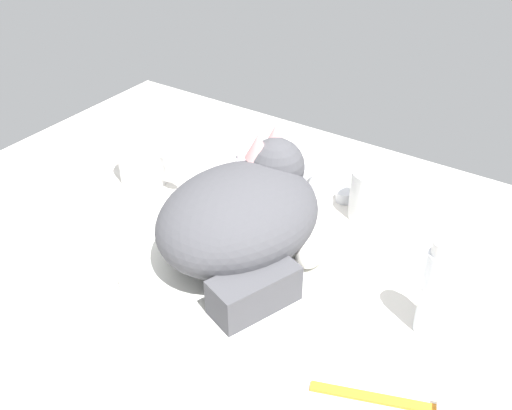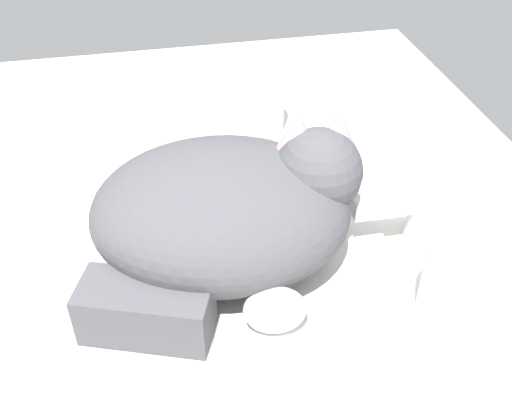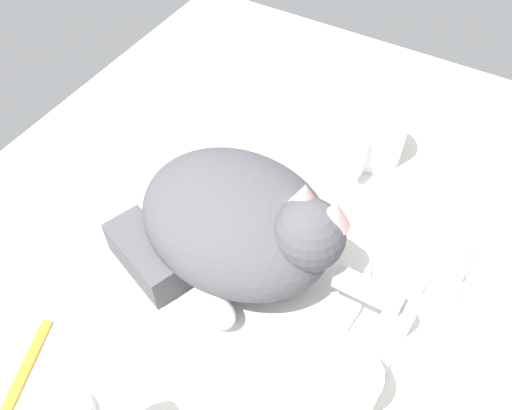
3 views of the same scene
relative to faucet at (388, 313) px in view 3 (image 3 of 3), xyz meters
The scene contains 9 objects.
ground_plane 20.60cm from the faucet, 90.00° to the right, with size 110.00×82.50×3.00cm, color silver.
sink_basin 20.28cm from the faucet, 90.00° to the right, with size 34.35×34.35×1.01cm, color silver.
faucet is the anchor object (origin of this frame).
cat 19.93cm from the faucet, 88.76° to the right, with size 23.69×28.27×14.82cm.
coffee_mug 28.05cm from the faucet, 155.13° to the right, with size 12.17×8.18×8.21cm.
rinse_cup 11.10cm from the faucet, ahead, with size 6.49×6.49×8.03cm.
soap_dish 12.58cm from the faucet, 163.79° to the left, with size 9.00×6.40×1.20cm, color white.
soap_bar 12.40cm from the faucet, 163.79° to the left, with size 6.85×4.53×2.29cm, color silver.
toothbrush 42.04cm from the faucet, 48.46° to the right, with size 15.18×6.65×1.60cm.
Camera 3 is at (32.67, 21.65, 56.89)cm, focal length 37.10 mm.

